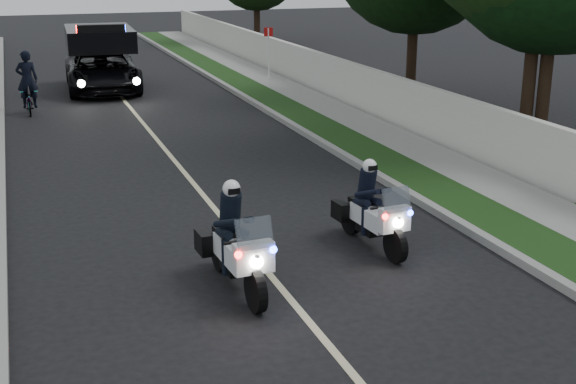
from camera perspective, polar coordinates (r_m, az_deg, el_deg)
ground at (r=11.89m, az=-0.31°, el=-7.41°), size 120.00×120.00×0.00m
curb_right at (r=22.15m, az=1.13°, el=4.51°), size 0.20×60.00×0.15m
grass_verge at (r=22.41m, az=2.81°, el=4.64°), size 1.20×60.00×0.16m
sidewalk_right at (r=22.92m, az=5.83°, el=4.86°), size 1.40×60.00×0.16m
property_wall at (r=23.23m, az=8.13°, el=6.64°), size 0.22×60.00×1.50m
curb_left at (r=20.79m, az=-20.54°, el=2.54°), size 0.20×60.00×0.15m
lane_marking at (r=21.11m, az=-9.36°, el=3.43°), size 0.12×50.00×0.01m
police_moto_left at (r=12.03m, az=-3.83°, el=-7.15°), size 0.82×2.06×1.72m
police_moto_right at (r=13.72m, az=6.17°, el=-4.06°), size 0.81×1.91×1.58m
police_suv at (r=30.28m, az=-13.53°, el=7.35°), size 2.87×5.74×2.73m
bicycle at (r=26.42m, az=-18.57°, el=5.53°), size 0.55×1.55×0.81m
cyclist at (r=26.42m, az=-18.57°, el=5.53°), size 0.68×0.46×1.84m
sign_post at (r=31.05m, az=-1.44°, el=8.06°), size 0.46×0.46×2.28m
tree_right_a at (r=22.78m, az=18.15°, el=3.81°), size 8.56×8.56×10.80m
tree_right_b at (r=22.77m, az=17.11°, el=3.89°), size 9.61×9.61×13.21m
tree_right_c at (r=28.39m, az=9.03°, el=6.98°), size 8.22×8.22×10.34m
tree_right_e at (r=45.51m, az=-2.30°, el=10.99°), size 6.40×6.40×8.48m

